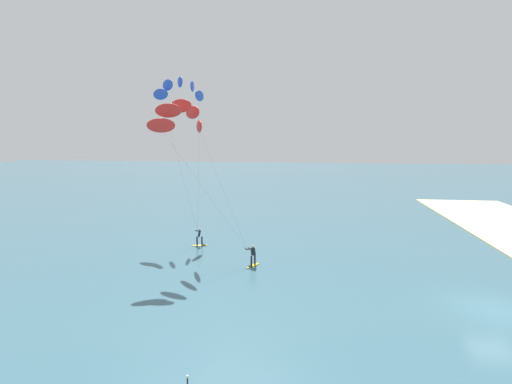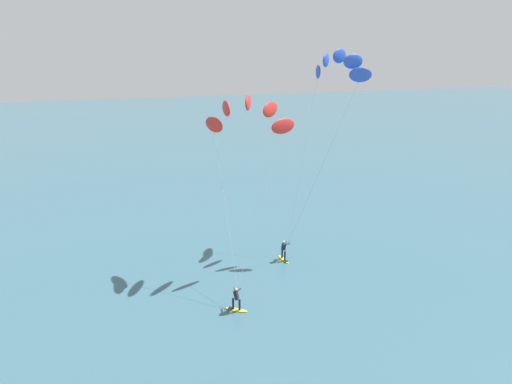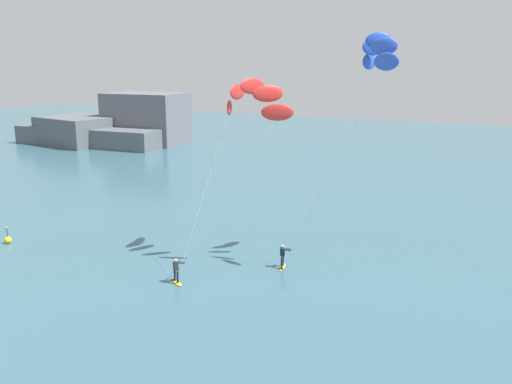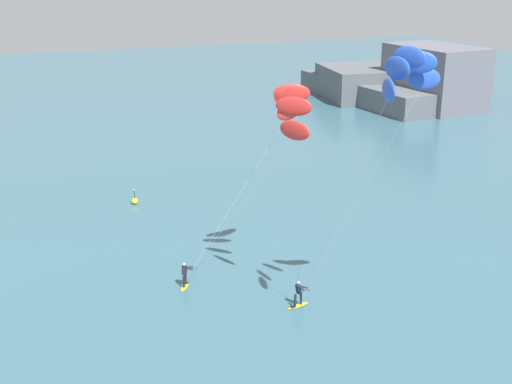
{
  "view_description": "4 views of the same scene",
  "coord_description": "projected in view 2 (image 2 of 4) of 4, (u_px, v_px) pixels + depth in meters",
  "views": [
    {
      "loc": [
        -23.66,
        10.99,
        10.22
      ],
      "look_at": [
        10.84,
        15.43,
        5.13
      ],
      "focal_mm": 28.0,
      "sensor_mm": 36.0,
      "label": 1
    },
    {
      "loc": [
        1.5,
        -8.28,
        16.91
      ],
      "look_at": [
        8.69,
        20.38,
        6.09
      ],
      "focal_mm": 30.24,
      "sensor_mm": 36.0,
      "label": 2
    },
    {
      "loc": [
        25.93,
        -11.61,
        14.12
      ],
      "look_at": [
        9.09,
        20.42,
        5.31
      ],
      "focal_mm": 37.86,
      "sensor_mm": 36.0,
      "label": 3
    },
    {
      "loc": [
        43.43,
        5.19,
        19.65
      ],
      "look_at": [
        8.46,
        18.98,
        6.7
      ],
      "focal_mm": 46.8,
      "sensor_mm": 36.0,
      "label": 4
    }
  ],
  "objects": [
    {
      "name": "kitesurfer_mid_water",
      "position": [
        337.0,
        73.0,
        33.37
      ],
      "size": [
        7.39,
        6.44,
        15.92
      ],
      "color": "yellow",
      "rests_on": "ground"
    },
    {
      "name": "kitesurfer_nearshore",
      "position": [
        248.0,
        120.0,
        30.21
      ],
      "size": [
        6.42,
        8.67,
        13.01
      ],
      "color": "yellow",
      "rests_on": "ground"
    }
  ]
}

